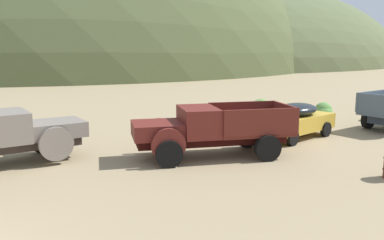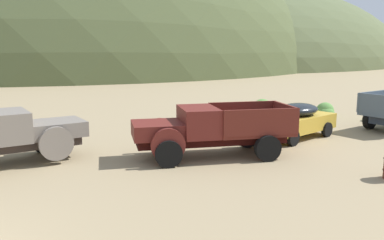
# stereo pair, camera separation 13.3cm
# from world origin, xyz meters

# --- Properties ---
(hill_distant) EXTENTS (92.59, 70.69, 51.11)m
(hill_distant) POSITION_xyz_m (28.09, 69.06, 0.00)
(hill_distant) COLOR #4C5633
(hill_distant) RESTS_ON ground
(hill_far_left) EXTENTS (89.99, 57.19, 36.32)m
(hill_far_left) POSITION_xyz_m (61.17, 65.70, 0.00)
(hill_far_left) COLOR #56603D
(hill_far_left) RESTS_ON ground
(truck_primer_gray) EXTENTS (6.56, 2.46, 1.91)m
(truck_primer_gray) POSITION_xyz_m (2.73, 6.74, 1.03)
(truck_primer_gray) COLOR #3D322D
(truck_primer_gray) RESTS_ON ground
(truck_oxblood) EXTENTS (6.25, 3.89, 1.91)m
(truck_oxblood) POSITION_xyz_m (9.31, 3.85, 1.03)
(truck_oxblood) COLOR black
(truck_oxblood) RESTS_ON ground
(car_faded_yellow) EXTENTS (4.76, 2.52, 1.57)m
(car_faded_yellow) POSITION_xyz_m (14.50, 4.41, 0.81)
(car_faded_yellow) COLOR gold
(car_faded_yellow) RESTS_ON ground
(bush_front_left) EXTENTS (1.21, 1.19, 1.09)m
(bush_front_left) POSITION_xyz_m (20.56, 7.60, 0.25)
(bush_front_left) COLOR #5B8E42
(bush_front_left) RESTS_ON ground
(bush_near_barrel) EXTENTS (1.36, 1.09, 0.94)m
(bush_near_barrel) POSITION_xyz_m (21.71, 5.09, 0.24)
(bush_near_barrel) COLOR #4C8438
(bush_near_barrel) RESTS_ON ground
(bush_back_edge) EXTENTS (1.35, 1.44, 1.26)m
(bush_back_edge) POSITION_xyz_m (17.91, 10.01, 0.33)
(bush_back_edge) COLOR #5B8E42
(bush_back_edge) RESTS_ON ground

